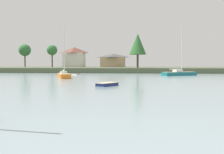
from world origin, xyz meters
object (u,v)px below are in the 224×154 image
dinghy_navy (107,85)px  sailboat_teal (179,74)px  sailboat_orange (64,77)px  mooring_buoy_green (24,73)px  dinghy_white (76,74)px

dinghy_navy → sailboat_teal: bearing=67.6°
sailboat_orange → dinghy_navy: bearing=-59.3°
dinghy_navy → mooring_buoy_green: 49.75m
dinghy_navy → sailboat_orange: size_ratio=0.29×
sailboat_orange → mooring_buoy_green: size_ratio=30.39×
sailboat_orange → mooring_buoy_green: (-18.19, 21.76, -0.19)m
sailboat_orange → sailboat_teal: sailboat_teal is taller
dinghy_white → sailboat_orange: 15.13m
dinghy_white → dinghy_navy: bearing=-69.9°
sailboat_teal → mooring_buoy_green: size_ratio=34.40×
dinghy_white → mooring_buoy_green: dinghy_white is taller
dinghy_white → sailboat_orange: sailboat_orange is taller
dinghy_white → dinghy_navy: dinghy_navy is taller
sailboat_teal → dinghy_navy: bearing=-112.4°
sailboat_teal → mooring_buoy_green: bearing=169.2°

